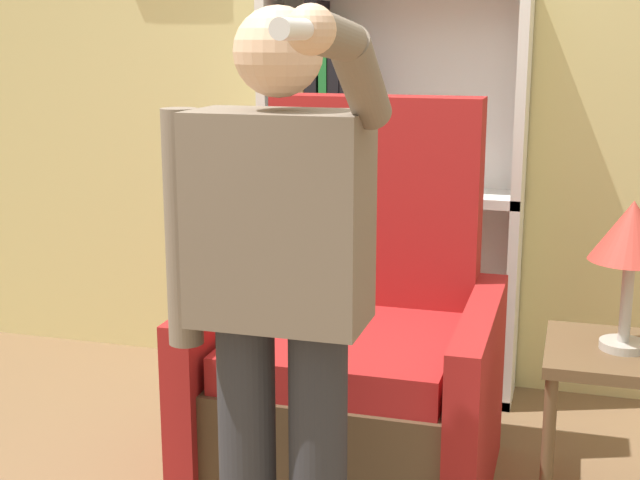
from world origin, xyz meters
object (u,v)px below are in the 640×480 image
person_standing (278,289)px  side_table (620,382)px  bookcase (358,197)px  armchair (355,369)px  table_lamp (632,238)px

person_standing → side_table: bearing=38.4°
bookcase → armchair: bookcase is taller
side_table → table_lamp: table_lamp is taller
side_table → table_lamp: 0.45m
bookcase → side_table: bearing=-42.8°
bookcase → person_standing: bearing=-83.0°
armchair → table_lamp: bearing=-8.1°
bookcase → armchair: size_ratio=1.32×
person_standing → side_table: (0.85, 0.68, -0.41)m
side_table → table_lamp: (0.00, 0.00, 0.45)m
side_table → table_lamp: size_ratio=1.33×
side_table → person_standing: bearing=-141.6°
armchair → table_lamp: (0.85, -0.12, 0.54)m
armchair → side_table: bearing=-8.1°
table_lamp → side_table: bearing=-90.0°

